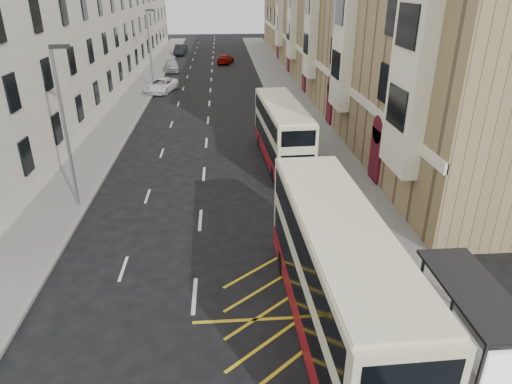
{
  "coord_description": "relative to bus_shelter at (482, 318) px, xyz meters",
  "views": [
    {
      "loc": [
        1.27,
        -10.02,
        10.67
      ],
      "look_at": [
        2.59,
        7.7,
        2.5
      ],
      "focal_mm": 32.0,
      "sensor_mm": 36.0,
      "label": 1
    }
  ],
  "objects": [
    {
      "name": "ground",
      "position": [
        -8.34,
        0.39,
        -2.14
      ],
      "size": [
        200.0,
        200.0,
        0.0
      ],
      "primitive_type": "plane",
      "color": "black",
      "rests_on": "ground"
    },
    {
      "name": "kerb_right",
      "position": [
        -2.34,
        30.39,
        -2.06
      ],
      "size": [
        0.25,
        120.0,
        0.15
      ],
      "primitive_type": "cube",
      "color": "gray",
      "rests_on": "ground"
    },
    {
      "name": "terrace_right",
      "position": [
        6.54,
        45.77,
        5.38
      ],
      "size": [
        10.75,
        79.0,
        15.25
      ],
      "color": "#9C835A",
      "rests_on": "ground"
    },
    {
      "name": "pedestrian_near",
      "position": [
        -1.11,
        1.4,
        -1.04
      ],
      "size": [
        0.76,
        0.58,
        1.89
      ],
      "primitive_type": "imported",
      "rotation": [
        0.0,
        0.0,
        3.34
      ],
      "color": "black",
      "rests_on": "pavement_right"
    },
    {
      "name": "pedestrian_mid",
      "position": [
        1.31,
        2.7,
        -1.15
      ],
      "size": [
        0.83,
        0.65,
        1.68
      ],
      "primitive_type": "imported",
      "rotation": [
        0.0,
        0.0,
        -0.02
      ],
      "color": "black",
      "rests_on": "pavement_right"
    },
    {
      "name": "road_markings",
      "position": [
        -8.34,
        45.39,
        -2.13
      ],
      "size": [
        10.0,
        110.0,
        0.01
      ],
      "primitive_type": null,
      "color": "silver",
      "rests_on": "ground"
    },
    {
      "name": "pavement_right",
      "position": [
        -0.34,
        30.39,
        -2.06
      ],
      "size": [
        4.0,
        120.0,
        0.15
      ],
      "primitive_type": "cube",
      "color": "slate",
      "rests_on": "ground"
    },
    {
      "name": "kerb_left",
      "position": [
        -14.34,
        30.39,
        -2.06
      ],
      "size": [
        0.25,
        120.0,
        0.15
      ],
      "primitive_type": "cube",
      "color": "gray",
      "rests_on": "ground"
    },
    {
      "name": "white_van",
      "position": [
        -13.54,
        39.85,
        -1.43
      ],
      "size": [
        3.56,
        5.55,
        1.42
      ],
      "primitive_type": "imported",
      "rotation": [
        0.0,
        0.0,
        -0.25
      ],
      "color": "white",
      "rests_on": "ground"
    },
    {
      "name": "street_lamp_near",
      "position": [
        -14.69,
        12.39,
        2.5
      ],
      "size": [
        0.93,
        0.18,
        8.0
      ],
      "color": "slate",
      "rests_on": "pavement_left"
    },
    {
      "name": "pedestrian_far",
      "position": [
        -1.53,
        2.91,
        -1.07
      ],
      "size": [
        1.16,
        0.89,
        1.84
      ],
      "primitive_type": "imported",
      "rotation": [
        0.0,
        0.0,
        2.66
      ],
      "color": "black",
      "rests_on": "pavement_right"
    },
    {
      "name": "double_decker_front",
      "position": [
        -3.65,
        2.16,
        0.06
      ],
      "size": [
        2.76,
        10.89,
        4.32
      ],
      "rotation": [
        0.0,
        0.0,
        0.03
      ],
      "color": "beige",
      "rests_on": "ground"
    },
    {
      "name": "car_dark",
      "position": [
        -13.54,
        67.51,
        -1.34
      ],
      "size": [
        1.98,
        4.94,
        1.6
      ],
      "primitive_type": "imported",
      "rotation": [
        0.0,
        0.0,
        -0.06
      ],
      "color": "black",
      "rests_on": "ground"
    },
    {
      "name": "street_lamp_far",
      "position": [
        -14.69,
        42.39,
        2.5
      ],
      "size": [
        0.93,
        0.18,
        8.0
      ],
      "color": "slate",
      "rests_on": "pavement_left"
    },
    {
      "name": "terrace_left",
      "position": [
        -21.77,
        45.89,
        4.38
      ],
      "size": [
        9.18,
        79.0,
        13.25
      ],
      "color": "#EDE6CF",
      "rests_on": "ground"
    },
    {
      "name": "guard_railing",
      "position": [
        -2.09,
        6.14,
        -1.28
      ],
      "size": [
        0.06,
        6.56,
        1.01
      ],
      "color": "red",
      "rests_on": "pavement_right"
    },
    {
      "name": "litter_bin",
      "position": [
        -1.34,
        0.6,
        -1.45
      ],
      "size": [
        0.63,
        0.63,
        1.04
      ],
      "color": "black",
      "rests_on": "pavement_right"
    },
    {
      "name": "double_decker_rear",
      "position": [
        -3.34,
        18.18,
        -0.17
      ],
      "size": [
        2.73,
        9.81,
        3.87
      ],
      "rotation": [
        0.0,
        0.0,
        0.05
      ],
      "color": "beige",
      "rests_on": "ground"
    },
    {
      "name": "car_silver",
      "position": [
        -13.54,
        52.19,
        -1.38
      ],
      "size": [
        2.19,
        4.61,
        1.52
      ],
      "primitive_type": "imported",
      "rotation": [
        0.0,
        0.0,
        0.09
      ],
      "color": "#A7AAAF",
      "rests_on": "ground"
    },
    {
      "name": "car_red",
      "position": [
        -6.46,
        58.22,
        -1.49
      ],
      "size": [
        2.75,
        4.75,
        1.29
      ],
      "primitive_type": "imported",
      "rotation": [
        0.0,
        0.0,
        2.92
      ],
      "color": "#970500",
      "rests_on": "ground"
    },
    {
      "name": "pavement_left",
      "position": [
        -15.84,
        30.39,
        -2.06
      ],
      "size": [
        3.0,
        120.0,
        0.15
      ],
      "primitive_type": "cube",
      "color": "slate",
      "rests_on": "ground"
    },
    {
      "name": "bus_shelter",
      "position": [
        0.0,
        0.0,
        0.0
      ],
      "size": [
        1.65,
        4.25,
        2.7
      ],
      "color": "black",
      "rests_on": "pavement_right"
    }
  ]
}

